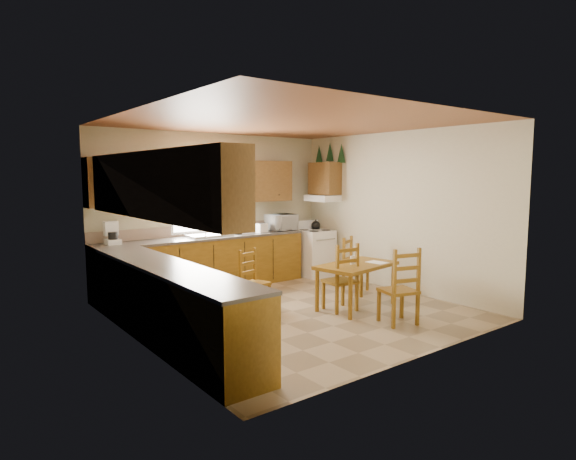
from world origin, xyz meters
TOP-DOWN VIEW (x-y plane):
  - floor at (0.00, 0.00)m, footprint 4.50×4.50m
  - ceiling at (0.00, 0.00)m, footprint 4.50×4.50m
  - wall_left at (-2.25, 0.00)m, footprint 4.50×4.50m
  - wall_right at (2.25, 0.00)m, footprint 4.50×4.50m
  - wall_back at (0.00, 2.25)m, footprint 4.50×4.50m
  - wall_front at (0.00, -2.25)m, footprint 4.50×4.50m
  - lower_cab_back at (-0.38, 1.95)m, footprint 3.75×0.60m
  - lower_cab_left at (-1.95, -0.15)m, footprint 0.60×3.60m
  - counter_back at (-0.38, 1.95)m, footprint 3.75×0.63m
  - counter_left at (-1.95, -0.15)m, footprint 0.63×3.60m
  - backsplash at (-0.38, 2.24)m, footprint 3.75×0.01m
  - upper_cab_back_left at (-1.55, 2.08)m, footprint 1.41×0.33m
  - upper_cab_back_right at (0.86, 2.08)m, footprint 1.25×0.33m
  - upper_cab_left at (-2.08, -0.15)m, footprint 0.33×3.60m
  - upper_cab_stove at (2.08, 1.65)m, footprint 0.33×0.62m
  - range_hood at (2.03, 1.65)m, footprint 0.44×0.62m
  - window_frame at (-0.30, 2.22)m, footprint 1.13×0.02m
  - window_pane at (-0.30, 2.21)m, footprint 1.05×0.01m
  - window_valance at (-0.30, 2.19)m, footprint 1.19×0.01m
  - sink_basin at (-0.30, 1.95)m, footprint 0.75×0.45m
  - pine_decal_a at (2.21, 1.33)m, footprint 0.22×0.22m
  - pine_decal_b at (2.21, 1.65)m, footprint 0.22×0.22m
  - pine_decal_c at (2.21, 1.97)m, footprint 0.22×0.22m
  - stove at (1.88, 1.70)m, footprint 0.62×0.64m
  - coffeemaker at (-1.91, 1.99)m, footprint 0.23×0.27m
  - paper_towel at (0.25, 1.91)m, footprint 0.12×0.12m
  - toaster at (0.76, 1.89)m, footprint 0.22×0.16m
  - microwave at (1.25, 1.95)m, footprint 0.51×0.37m
  - dining_table at (0.87, -0.43)m, footprint 1.34×0.90m
  - chair_near_left at (0.59, -0.37)m, footprint 0.46×0.44m
  - chair_near_right at (0.77, -1.31)m, footprint 0.52×0.51m
  - chair_far_left at (-0.35, 0.46)m, footprint 0.43×0.41m
  - chair_far_right at (1.59, 0.29)m, footprint 0.50×0.49m
  - table_paper at (1.20, -0.54)m, footprint 0.24×0.31m
  - table_card at (0.80, -0.42)m, footprint 0.10×0.03m

SIDE VIEW (x-z plane):
  - floor at x=0.00m, z-range 0.00..0.00m
  - dining_table at x=0.87m, z-range 0.00..0.66m
  - chair_far_left at x=-0.35m, z-range 0.00..0.87m
  - lower_cab_back at x=-0.38m, z-range 0.00..0.88m
  - lower_cab_left at x=-1.95m, z-range 0.00..0.88m
  - stove at x=1.88m, z-range 0.00..0.88m
  - chair_far_right at x=1.59m, z-range 0.00..0.92m
  - chair_near_left at x=0.59m, z-range 0.00..0.99m
  - chair_near_right at x=0.77m, z-range 0.00..1.02m
  - table_paper at x=1.20m, z-range 0.66..0.67m
  - table_card at x=0.80m, z-range 0.66..0.79m
  - counter_back at x=-0.38m, z-range 0.88..0.92m
  - counter_left at x=-1.95m, z-range 0.88..0.92m
  - sink_basin at x=-0.30m, z-range 0.92..0.96m
  - toaster at x=0.76m, z-range 0.92..1.09m
  - backsplash at x=-0.38m, z-range 0.92..1.10m
  - paper_towel at x=0.25m, z-range 0.92..1.20m
  - microwave at x=1.25m, z-range 0.92..1.22m
  - coffeemaker at x=-1.91m, z-range 0.92..1.26m
  - wall_left at x=-2.25m, z-range 1.35..1.35m
  - wall_right at x=2.25m, z-range 1.35..1.35m
  - wall_back at x=0.00m, z-range 1.35..1.35m
  - wall_front at x=0.00m, z-range 1.35..1.35m
  - range_hood at x=2.03m, z-range 1.46..1.58m
  - window_frame at x=-0.30m, z-range 0.96..2.14m
  - window_pane at x=-0.30m, z-range 1.00..2.10m
  - upper_cab_back_left at x=-1.55m, z-range 1.48..2.23m
  - upper_cab_back_right at x=0.86m, z-range 1.48..2.23m
  - upper_cab_left at x=-2.08m, z-range 1.48..2.23m
  - upper_cab_stove at x=2.08m, z-range 1.59..2.21m
  - window_valance at x=-0.30m, z-range 1.93..2.17m
  - pine_decal_a at x=2.21m, z-range 2.20..2.56m
  - pine_decal_c at x=2.21m, z-range 2.20..2.56m
  - pine_decal_b at x=2.21m, z-range 2.24..2.60m
  - ceiling at x=0.00m, z-range 2.70..2.70m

